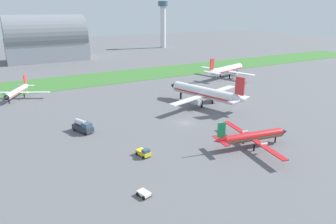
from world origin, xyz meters
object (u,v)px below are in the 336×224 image
(airplane_taxiing_turboprop, at_px, (17,91))
(pushback_tug_near_gate, at_px, (144,152))
(airplane_foreground_turboprop, at_px, (252,137))
(airplane_midfield_jet, at_px, (205,93))
(baggage_cart_by_runway, at_px, (144,193))
(airplane_parked_jet_far, at_px, (226,70))
(control_tower, at_px, (163,21))
(fuel_truck_midfield, at_px, (83,126))

(airplane_taxiing_turboprop, distance_m, pushback_tug_near_gate, 69.02)
(airplane_foreground_turboprop, bearing_deg, airplane_midfield_jet, 82.79)
(pushback_tug_near_gate, bearing_deg, baggage_cart_by_runway, -37.29)
(airplane_parked_jet_far, relative_size, control_tower, 0.78)
(fuel_truck_midfield, xyz_separation_m, baggage_cart_by_runway, (1.81, -35.20, -1.01))
(airplane_parked_jet_far, xyz_separation_m, control_tower, (29.85, 119.83, 18.20))
(airplane_foreground_turboprop, distance_m, baggage_cart_by_runway, 31.93)
(airplane_parked_jet_far, bearing_deg, control_tower, 59.20)
(airplane_foreground_turboprop, xyz_separation_m, pushback_tug_near_gate, (-24.77, 8.10, -1.75))
(airplane_taxiing_turboprop, bearing_deg, airplane_midfield_jet, 81.29)
(pushback_tug_near_gate, xyz_separation_m, fuel_truck_midfield, (-8.32, 21.04, 0.67))
(fuel_truck_midfield, bearing_deg, airplane_parked_jet_far, 91.20)
(airplane_foreground_turboprop, bearing_deg, baggage_cart_by_runway, -159.55)
(airplane_taxiing_turboprop, bearing_deg, airplane_foreground_turboprop, 59.40)
(pushback_tug_near_gate, bearing_deg, airplane_foreground_turboprop, 59.29)
(airplane_taxiing_turboprop, relative_size, pushback_tug_near_gate, 5.57)
(airplane_parked_jet_far, distance_m, fuel_truck_midfield, 85.30)
(airplane_taxiing_turboprop, distance_m, fuel_truck_midfield, 46.46)
(baggage_cart_by_runway, distance_m, control_tower, 218.47)
(airplane_midfield_jet, xyz_separation_m, baggage_cart_by_runway, (-41.15, -39.00, -3.69))
(airplane_foreground_turboprop, relative_size, fuel_truck_midfield, 3.49)
(pushback_tug_near_gate, distance_m, baggage_cart_by_runway, 15.59)
(airplane_taxiing_turboprop, bearing_deg, pushback_tug_near_gate, 45.39)
(pushback_tug_near_gate, distance_m, control_tower, 202.98)
(fuel_truck_midfield, bearing_deg, airplane_taxiing_turboprop, 173.33)
(baggage_cart_by_runway, bearing_deg, airplane_midfield_jet, 117.99)
(airplane_foreground_turboprop, height_order, airplane_parked_jet_far, airplane_parked_jet_far)
(airplane_foreground_turboprop, xyz_separation_m, control_tower, (74.57, 183.84, 19.33))
(airplane_midfield_jet, distance_m, fuel_truck_midfield, 43.20)
(airplane_taxiing_turboprop, bearing_deg, baggage_cart_by_runway, 37.90)
(control_tower, bearing_deg, fuel_truck_midfield, -124.83)
(airplane_foreground_turboprop, distance_m, control_tower, 199.33)
(airplane_foreground_turboprop, bearing_deg, pushback_tug_near_gate, 171.37)
(airplane_foreground_turboprop, bearing_deg, fuel_truck_midfield, 148.11)
(airplane_taxiing_turboprop, relative_size, baggage_cart_by_runway, 7.88)
(baggage_cart_by_runway, bearing_deg, airplane_parked_jet_far, 117.20)
(airplane_taxiing_turboprop, distance_m, control_tower, 164.52)
(pushback_tug_near_gate, relative_size, baggage_cart_by_runway, 1.41)
(airplane_foreground_turboprop, height_order, pushback_tug_near_gate, airplane_foreground_turboprop)
(airplane_parked_jet_far, distance_m, control_tower, 124.82)
(control_tower, bearing_deg, pushback_tug_near_gate, -119.48)
(airplane_midfield_jet, relative_size, fuel_truck_midfield, 4.72)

